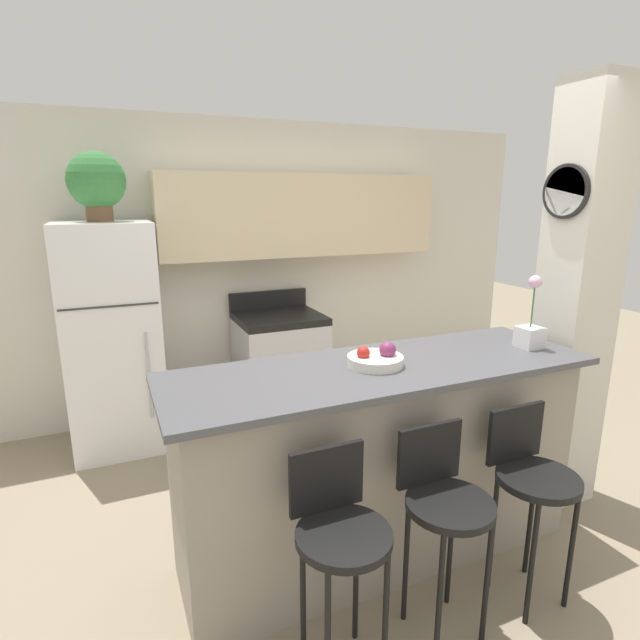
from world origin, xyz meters
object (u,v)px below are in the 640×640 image
refrigerator (113,338)px  potted_plant_on_fridge (97,183)px  bar_stool_right (531,478)px  orchid_vase (530,328)px  trash_bin (198,420)px  stove_range (280,364)px  bar_stool_mid (444,503)px  fruit_bowl (376,359)px  bar_stool_left (339,533)px

refrigerator → potted_plant_on_fridge: potted_plant_on_fridge is taller
refrigerator → bar_stool_right: (1.73, -2.44, -0.24)m
orchid_vase → trash_bin: 2.54m
stove_range → refrigerator: bearing=-178.5°
potted_plant_on_fridge → refrigerator: bearing=-63.7°
refrigerator → stove_range: 1.40m
stove_range → bar_stool_mid: bearing=-92.6°
stove_range → fruit_bowl: 2.04m
fruit_bowl → trash_bin: (-0.64, 1.65, -0.92)m
refrigerator → trash_bin: size_ratio=4.55×
bar_stool_mid → trash_bin: bar_stool_mid is taller
refrigerator → bar_stool_left: size_ratio=1.85×
bar_stool_mid → bar_stool_right: size_ratio=1.00×
bar_stool_right → orchid_vase: size_ratio=2.29×
orchid_vase → fruit_bowl: 0.95m
fruit_bowl → potted_plant_on_fridge: bearing=122.3°
bar_stool_mid → stove_range: bearing=87.4°
bar_stool_right → refrigerator: bearing=125.4°
fruit_bowl → stove_range: bearing=85.6°
potted_plant_on_fridge → fruit_bowl: potted_plant_on_fridge is taller
refrigerator → stove_range: bearing=1.5°
potted_plant_on_fridge → orchid_vase: bearing=-42.5°
bar_stool_left → orchid_vase: bearing=18.7°
orchid_vase → fruit_bowl: orchid_vase is taller
orchid_vase → fruit_bowl: (-0.95, 0.07, -0.07)m
bar_stool_left → orchid_vase: (1.41, 0.48, 0.56)m
potted_plant_on_fridge → fruit_bowl: bearing=-57.7°
bar_stool_left → fruit_bowl: 0.87m
orchid_vase → stove_range: bearing=111.8°
potted_plant_on_fridge → trash_bin: 1.91m
orchid_vase → trash_bin: (-1.59, 1.72, -1.00)m
stove_range → trash_bin: stove_range is taller
stove_range → potted_plant_on_fridge: potted_plant_on_fridge is taller
orchid_vase → refrigerator: bearing=137.5°
stove_range → trash_bin: (-0.79, -0.28, -0.27)m
bar_stool_mid → potted_plant_on_fridge: bearing=116.8°
potted_plant_on_fridge → trash_bin: (0.56, -0.24, -1.81)m
refrigerator → orchid_vase: bearing=-42.5°
bar_stool_left → trash_bin: bearing=94.6°
bar_stool_mid → orchid_vase: orchid_vase is taller
bar_stool_right → potted_plant_on_fridge: 3.29m
bar_stool_mid → orchid_vase: size_ratio=2.29×
refrigerator → bar_stool_right: refrigerator is taller
stove_range → fruit_bowl: fruit_bowl is taller
bar_stool_left → bar_stool_right: 1.00m
refrigerator → bar_stool_mid: 2.74m
bar_stool_mid → refrigerator: bearing=116.8°
bar_stool_left → bar_stool_right: bearing=0.0°
refrigerator → bar_stool_left: 2.56m
bar_stool_mid → fruit_bowl: fruit_bowl is taller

